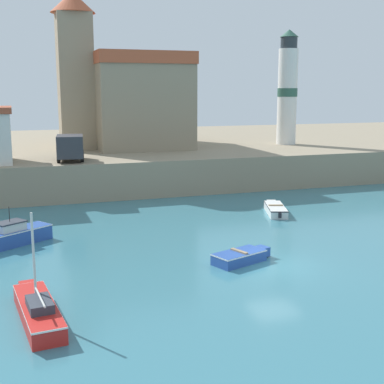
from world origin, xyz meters
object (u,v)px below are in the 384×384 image
at_px(dinghy_white_1, 275,209).
at_px(lighthouse, 287,90).
at_px(sailboat_red_0, 38,310).
at_px(truck_on_quay, 70,147).
at_px(motorboat_blue_2, 12,236).
at_px(dinghy_blue_3, 241,256).
at_px(church, 127,96).

relative_size(dinghy_white_1, lighthouse, 0.36).
bearing_deg(lighthouse, sailboat_red_0, -131.50).
bearing_deg(truck_on_quay, sailboat_red_0, -99.19).
xyz_separation_m(sailboat_red_0, dinghy_white_1, (17.65, 13.85, -0.12)).
xyz_separation_m(dinghy_white_1, motorboat_blue_2, (-18.58, -2.48, 0.24)).
bearing_deg(motorboat_blue_2, dinghy_blue_3, -32.16).
bearing_deg(dinghy_blue_3, lighthouse, 57.67).
distance_m(sailboat_red_0, motorboat_blue_2, 11.40).
relative_size(dinghy_blue_3, truck_on_quay, 0.80).
bearing_deg(sailboat_red_0, lighthouse, 48.50).
distance_m(dinghy_blue_3, lighthouse, 33.79).
relative_size(motorboat_blue_2, church, 0.32).
bearing_deg(dinghy_white_1, truck_on_quay, 141.48).
bearing_deg(motorboat_blue_2, lighthouse, 35.06).
bearing_deg(dinghy_white_1, dinghy_blue_3, -125.97).
bearing_deg(dinghy_blue_3, dinghy_white_1, 54.03).
height_order(sailboat_red_0, lighthouse, lighthouse).
distance_m(sailboat_red_0, truck_on_quay, 25.34).
distance_m(motorboat_blue_2, truck_on_quay, 14.72).
height_order(church, truck_on_quay, church).
distance_m(motorboat_blue_2, dinghy_blue_3, 13.61).
height_order(motorboat_blue_2, dinghy_blue_3, motorboat_blue_2).
distance_m(dinghy_white_1, lighthouse, 22.42).
distance_m(church, lighthouse, 17.30).
distance_m(sailboat_red_0, church, 38.36).
xyz_separation_m(dinghy_white_1, dinghy_blue_3, (-7.06, -9.73, 0.00)).
bearing_deg(motorboat_blue_2, dinghy_white_1, 7.61).
xyz_separation_m(motorboat_blue_2, dinghy_blue_3, (11.52, -7.24, -0.24)).
bearing_deg(dinghy_blue_3, sailboat_red_0, -158.73).
bearing_deg(truck_on_quay, church, 56.81).
xyz_separation_m(motorboat_blue_2, church, (12.19, 24.45, 7.77)).
height_order(dinghy_white_1, church, church).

